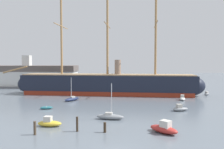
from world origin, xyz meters
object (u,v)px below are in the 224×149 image
tall_ship (107,84)px  motorboat_far_left (42,90)px  dinghy_mid_left (46,108)px  seagull_in_flight (66,29)px  motorboat_foreground_left (49,123)px  motorboat_alongside_stern (182,98)px  mooring_piling_nearest (105,127)px  motorboat_mid_right (180,109)px  sailboat_alongside_bow (72,99)px  mooring_piling_right_pair (35,128)px  dockside_warehouse_left (28,76)px  motorboat_far_right (207,94)px  mooring_piling_left_pair (77,124)px  sailboat_near_centre (110,116)px  motorboat_foreground_right (164,128)px

tall_ship → motorboat_far_left: size_ratio=14.76×
dinghy_mid_left → seagull_in_flight: seagull_in_flight is taller
motorboat_foreground_left → motorboat_alongside_stern: motorboat_foreground_left is taller
tall_ship → mooring_piling_nearest: size_ratio=42.90×
motorboat_mid_right → sailboat_alongside_bow: size_ratio=0.60×
mooring_piling_right_pair → motorboat_foreground_left: bearing=79.8°
mooring_piling_nearest → dockside_warehouse_left: 73.73m
seagull_in_flight → motorboat_far_right: bearing=41.5°
mooring_piling_right_pair → motorboat_alongside_stern: bearing=45.6°
motorboat_mid_right → sailboat_alongside_bow: sailboat_alongside_bow is taller
motorboat_far_right → mooring_piling_right_pair: mooring_piling_right_pair is taller
mooring_piling_left_pair → seagull_in_flight: size_ratio=2.48×
mooring_piling_left_pair → seagull_in_flight: 17.30m
sailboat_alongside_bow → sailboat_near_centre: bearing=-60.7°
sailboat_near_centre → seagull_in_flight: (-7.93, -1.61, 16.50)m
motorboat_foreground_right → motorboat_far_left: size_ratio=1.04×
sailboat_near_centre → sailboat_alongside_bow: bearing=119.3°
tall_ship → sailboat_alongside_bow: tall_ship is taller
tall_ship → seagull_in_flight: (-5.98, -34.73, 13.46)m
motorboat_alongside_stern → seagull_in_flight: bearing=-139.5°
motorboat_alongside_stern → seagull_in_flight: seagull_in_flight is taller
motorboat_far_left → mooring_piling_right_pair: bearing=-72.9°
motorboat_alongside_stern → mooring_piling_left_pair: (-25.15, -30.17, 0.65)m
motorboat_foreground_left → motorboat_far_right: (41.50, 37.97, -0.19)m
tall_ship → dockside_warehouse_left: size_ratio=1.51×
sailboat_near_centre → mooring_piling_left_pair: size_ratio=2.91×
sailboat_alongside_bow → motorboat_far_left: (-14.84, 19.31, 0.08)m
motorboat_mid_right → mooring_piling_nearest: bearing=-135.1°
motorboat_alongside_stern → mooring_piling_right_pair: size_ratio=1.89×
motorboat_foreground_left → motorboat_mid_right: (25.85, 12.87, -0.06)m
dinghy_mid_left → mooring_piling_nearest: size_ratio=1.92×
motorboat_foreground_right → mooring_piling_left_pair: (-13.70, 0.39, 0.48)m
motorboat_far_left → mooring_piling_right_pair: size_ratio=2.25×
motorboat_foreground_right → dockside_warehouse_left: (-46.53, 63.53, 3.95)m
sailboat_alongside_bow → dockside_warehouse_left: 44.00m
motorboat_foreground_right → motorboat_mid_right: motorboat_foreground_right is taller
dinghy_mid_left → tall_ship: bearing=61.1°
motorboat_far_left → seagull_in_flight: (18.35, -41.28, 16.44)m
motorboat_far_right → motorboat_foreground_right: bearing=-118.6°
motorboat_foreground_left → motorboat_foreground_right: 19.29m
motorboat_foreground_left → mooring_piling_right_pair: (-0.83, -4.59, 0.42)m
mooring_piling_right_pair → sailboat_near_centre: bearing=40.7°
motorboat_far_left → mooring_piling_right_pair: 51.53m
tall_ship → motorboat_far_left: (-24.34, 6.55, -2.98)m
sailboat_alongside_bow → motorboat_far_right: sailboat_alongside_bow is taller
tall_ship → seagull_in_flight: bearing=-99.8°
dinghy_mid_left → mooring_piling_nearest: mooring_piling_nearest is taller
motorboat_mid_right → mooring_piling_right_pair: (-26.68, -17.46, 0.49)m
sailboat_near_centre → motorboat_mid_right: 17.42m
sailboat_near_centre → dockside_warehouse_left: (-37.82, 55.34, 4.08)m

